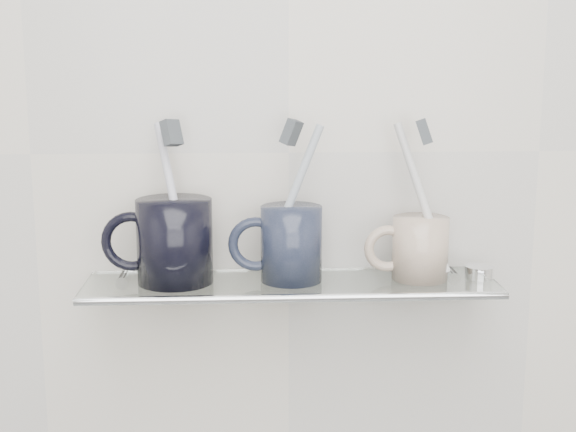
{
  "coord_description": "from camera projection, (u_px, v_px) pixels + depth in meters",
  "views": [
    {
      "loc": [
        -0.05,
        0.1,
        1.37
      ],
      "look_at": [
        -0.0,
        1.04,
        1.18
      ],
      "focal_mm": 50.0,
      "sensor_mm": 36.0,
      "label": 1
    }
  ],
  "objects": [
    {
      "name": "mug_left_handle",
      "position": [
        132.0,
        242.0,
        0.96
      ],
      "size": [
        0.07,
        0.01,
        0.07
      ],
      "primitive_type": "torus",
      "rotation": [
        1.57,
        0.0,
        0.0
      ],
      "color": "black",
      "rests_on": "mug_left"
    },
    {
      "name": "mug_center_handle",
      "position": [
        256.0,
        244.0,
        0.97
      ],
      "size": [
        0.07,
        0.01,
        0.07
      ],
      "primitive_type": "torus",
      "rotation": [
        1.57,
        0.0,
        0.0
      ],
      "color": "black",
      "rests_on": "mug_center"
    },
    {
      "name": "toothbrush_right",
      "position": [
        422.0,
        198.0,
        0.97
      ],
      "size": [
        0.07,
        0.04,
        0.18
      ],
      "primitive_type": "cylinder",
      "rotation": [
        -0.09,
        -0.34,
        -0.17
      ],
      "color": "silver",
      "rests_on": "mug_right"
    },
    {
      "name": "shelf_rail",
      "position": [
        294.0,
        298.0,
        0.92
      ],
      "size": [
        0.5,
        0.01,
        0.01
      ],
      "primitive_type": "cylinder",
      "rotation": [
        0.0,
        1.57,
        0.0
      ],
      "color": "silver",
      "rests_on": "shelf_glass"
    },
    {
      "name": "bristles_center",
      "position": [
        291.0,
        132.0,
        0.94
      ],
      "size": [
        0.03,
        0.03,
        0.04
      ],
      "primitive_type": "cube",
      "rotation": [
        -0.16,
        0.33,
        -0.58
      ],
      "color": "#3A3F44",
      "rests_on": "toothbrush_center"
    },
    {
      "name": "bristles_right",
      "position": [
        424.0,
        132.0,
        0.95
      ],
      "size": [
        0.03,
        0.03,
        0.03
      ],
      "primitive_type": "cube",
      "rotation": [
        -0.09,
        -0.34,
        -0.17
      ],
      "color": "#3A3F44",
      "rests_on": "toothbrush_right"
    },
    {
      "name": "bracket_left",
      "position": [
        124.0,
        285.0,
        1.01
      ],
      "size": [
        0.02,
        0.03,
        0.02
      ],
      "primitive_type": "cylinder",
      "rotation": [
        1.57,
        0.0,
        0.0
      ],
      "color": "silver",
      "rests_on": "wall_back"
    },
    {
      "name": "mug_left",
      "position": [
        175.0,
        241.0,
        0.96
      ],
      "size": [
        0.1,
        0.1,
        0.1
      ],
      "primitive_type": "cylinder",
      "rotation": [
        0.0,
        0.0,
        0.11
      ],
      "color": "black",
      "rests_on": "shelf_glass"
    },
    {
      "name": "bracket_right",
      "position": [
        451.0,
        280.0,
        1.03
      ],
      "size": [
        0.02,
        0.03,
        0.02
      ],
      "primitive_type": "cylinder",
      "rotation": [
        1.57,
        0.0,
        0.0
      ],
      "color": "silver",
      "rests_on": "wall_back"
    },
    {
      "name": "chrome_cap",
      "position": [
        479.0,
        272.0,
        0.99
      ],
      "size": [
        0.04,
        0.04,
        0.01
      ],
      "primitive_type": "cylinder",
      "color": "silver",
      "rests_on": "shelf_glass"
    },
    {
      "name": "mug_right",
      "position": [
        420.0,
        248.0,
        0.98
      ],
      "size": [
        0.08,
        0.08,
        0.08
      ],
      "primitive_type": "cylinder",
      "rotation": [
        0.0,
        0.0,
        -0.25
      ],
      "color": "beige",
      "rests_on": "shelf_glass"
    },
    {
      "name": "shelf_glass",
      "position": [
        291.0,
        285.0,
        0.98
      ],
      "size": [
        0.5,
        0.12,
        0.01
      ],
      "primitive_type": "cube",
      "color": "silver",
      "rests_on": "wall_back"
    },
    {
      "name": "mug_center",
      "position": [
        291.0,
        244.0,
        0.97
      ],
      "size": [
        0.08,
        0.08,
        0.09
      ],
      "primitive_type": "cylinder",
      "rotation": [
        0.0,
        0.0,
        -0.08
      ],
      "color": "black",
      "rests_on": "shelf_glass"
    },
    {
      "name": "toothbrush_center",
      "position": [
        291.0,
        199.0,
        0.96
      ],
      "size": [
        0.08,
        0.02,
        0.18
      ],
      "primitive_type": "cylinder",
      "rotation": [
        -0.16,
        0.33,
        -0.58
      ],
      "color": "#A1B4C2",
      "rests_on": "mug_center"
    },
    {
      "name": "bristles_left",
      "position": [
        172.0,
        133.0,
        0.94
      ],
      "size": [
        0.03,
        0.03,
        0.03
      ],
      "primitive_type": "cube",
      "rotation": [
        -0.11,
        -0.34,
        -0.65
      ],
      "color": "#3A3F44",
      "rests_on": "toothbrush_left"
    },
    {
      "name": "toothbrush_left",
      "position": [
        174.0,
        200.0,
        0.95
      ],
      "size": [
        0.05,
        0.07,
        0.18
      ],
      "primitive_type": "cylinder",
      "rotation": [
        -0.11,
        -0.34,
        -0.65
      ],
      "color": "silver",
      "rests_on": "mug_left"
    },
    {
      "name": "wall_back",
      "position": [
        289.0,
        153.0,
        1.01
      ],
      "size": [
        2.5,
        0.0,
        2.5
      ],
      "primitive_type": "plane",
      "rotation": [
        1.57,
        0.0,
        0.0
      ],
      "color": "beige",
      "rests_on": "ground"
    },
    {
      "name": "mug_right_handle",
      "position": [
        388.0,
        249.0,
        0.98
      ],
      "size": [
        0.06,
        0.01,
        0.06
      ],
      "primitive_type": "torus",
      "rotation": [
        1.57,
        0.0,
        0.0
      ],
      "color": "beige",
      "rests_on": "mug_right"
    }
  ]
}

